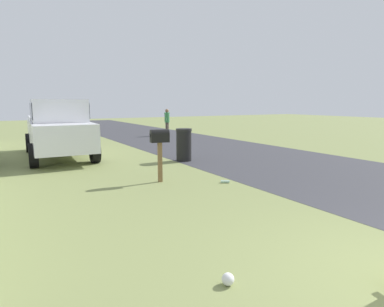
# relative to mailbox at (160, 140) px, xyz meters

# --- Properties ---
(road_asphalt) EXTENTS (60.00, 5.83, 0.01)m
(road_asphalt) POSITION_rel_mailbox_xyz_m (0.15, -4.58, -1.05)
(road_asphalt) COLOR #38383D
(road_asphalt) RESTS_ON ground
(mailbox) EXTENTS (0.28, 0.49, 1.33)m
(mailbox) POSITION_rel_mailbox_xyz_m (0.00, 0.00, 0.00)
(mailbox) COLOR brown
(mailbox) RESTS_ON ground
(pickup_truck) EXTENTS (5.54, 2.28, 2.09)m
(pickup_truck) POSITION_rel_mailbox_xyz_m (5.17, 1.61, 0.05)
(pickup_truck) COLOR silver
(pickup_truck) RESTS_ON ground
(trash_bin) EXTENTS (0.54, 0.54, 1.11)m
(trash_bin) POSITION_rel_mailbox_xyz_m (2.33, -1.97, -0.50)
(trash_bin) COLOR black
(trash_bin) RESTS_ON ground
(pedestrian) EXTENTS (0.34, 0.48, 1.61)m
(pedestrian) POSITION_rel_mailbox_xyz_m (10.51, -5.32, -0.13)
(pedestrian) COLOR #4C4238
(pedestrian) RESTS_ON ground
(litter_bottle_midfield_b) EXTENTS (0.18, 0.22, 0.07)m
(litter_bottle_midfield_b) POSITION_rel_mailbox_xyz_m (-0.93, -1.34, -1.02)
(litter_bottle_midfield_b) COLOR #B2D8BF
(litter_bottle_midfield_b) RESTS_ON ground
(litter_bag_by_mailbox) EXTENTS (0.14, 0.14, 0.14)m
(litter_bag_by_mailbox) POSITION_rel_mailbox_xyz_m (-4.69, 1.36, -0.98)
(litter_bag_by_mailbox) COLOR silver
(litter_bag_by_mailbox) RESTS_ON ground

